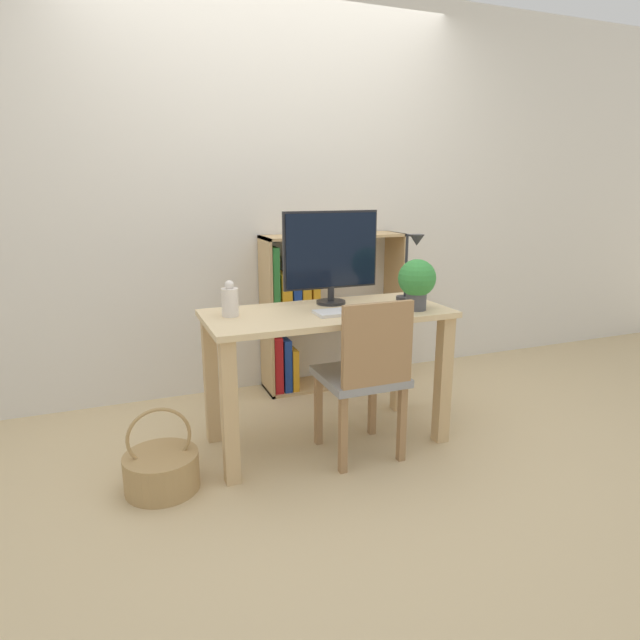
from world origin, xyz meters
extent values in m
plane|color=#CCB284|center=(0.00, 0.00, 0.00)|extent=(10.00, 10.00, 0.00)
cube|color=silver|center=(0.00, 0.98, 1.30)|extent=(8.00, 0.05, 2.60)
cube|color=#D8BC8C|center=(0.00, 0.00, 0.72)|extent=(1.26, 0.58, 0.03)
cube|color=tan|center=(-0.58, -0.23, 0.35)|extent=(0.07, 0.07, 0.70)
cube|color=tan|center=(0.58, -0.23, 0.35)|extent=(0.07, 0.07, 0.70)
cube|color=tan|center=(-0.58, 0.23, 0.35)|extent=(0.07, 0.07, 0.70)
cube|color=tan|center=(0.58, 0.23, 0.35)|extent=(0.07, 0.07, 0.70)
cylinder|color=#232326|center=(0.08, 0.15, 0.74)|extent=(0.16, 0.16, 0.02)
cylinder|color=#232326|center=(0.08, 0.15, 0.79)|extent=(0.04, 0.04, 0.08)
cube|color=#232326|center=(0.08, 0.16, 1.03)|extent=(0.54, 0.02, 0.42)
cube|color=black|center=(0.08, 0.15, 1.03)|extent=(0.51, 0.03, 0.39)
cube|color=silver|center=(0.10, -0.09, 0.74)|extent=(0.39, 0.14, 0.02)
cylinder|color=silver|center=(-0.49, 0.07, 0.80)|extent=(0.08, 0.08, 0.14)
sphere|color=silver|center=(-0.49, 0.07, 0.89)|extent=(0.05, 0.05, 0.05)
cylinder|color=#2D2D33|center=(0.52, 0.09, 0.74)|extent=(0.10, 0.10, 0.02)
cylinder|color=#2D2D33|center=(0.52, 0.09, 0.93)|extent=(0.02, 0.02, 0.35)
cylinder|color=#2D2D33|center=(0.52, 0.04, 1.10)|extent=(0.01, 0.10, 0.01)
cone|color=#2D2D33|center=(0.52, -0.01, 1.08)|extent=(0.08, 0.08, 0.06)
cylinder|color=#4C4C51|center=(0.44, -0.15, 0.78)|extent=(0.11, 0.11, 0.09)
sphere|color=#388C3D|center=(0.44, -0.15, 0.90)|extent=(0.20, 0.20, 0.20)
cube|color=gray|center=(0.11, -0.18, 0.42)|extent=(0.40, 0.40, 0.04)
cube|color=#9E754C|center=(0.11, -0.37, 0.64)|extent=(0.36, 0.03, 0.40)
cube|color=#9E754C|center=(-0.06, -0.34, 0.20)|extent=(0.04, 0.04, 0.40)
cube|color=#9E754C|center=(0.27, -0.34, 0.20)|extent=(0.04, 0.04, 0.40)
cube|color=#9E754C|center=(-0.06, -0.02, 0.20)|extent=(0.04, 0.04, 0.40)
cube|color=#9E754C|center=(0.27, -0.02, 0.20)|extent=(0.04, 0.04, 0.40)
cube|color=tan|center=(-0.10, 0.80, 0.52)|extent=(0.02, 0.28, 1.05)
cube|color=tan|center=(0.85, 0.80, 0.52)|extent=(0.02, 0.28, 1.05)
cube|color=tan|center=(0.37, 0.80, 0.01)|extent=(0.97, 0.28, 0.02)
cube|color=tan|center=(0.37, 0.80, 1.04)|extent=(0.97, 0.28, 0.02)
cube|color=tan|center=(0.37, 0.80, 0.52)|extent=(0.93, 0.28, 0.02)
cube|color=red|center=(-0.05, 0.80, 0.21)|extent=(0.06, 0.24, 0.38)
cube|color=navy|center=(0.01, 0.80, 0.20)|extent=(0.05, 0.24, 0.36)
cube|color=orange|center=(0.06, 0.80, 0.16)|extent=(0.04, 0.24, 0.28)
cube|color=#2D7F38|center=(-0.06, 0.80, 0.76)|extent=(0.04, 0.24, 0.45)
cube|color=orange|center=(0.01, 0.80, 0.67)|extent=(0.07, 0.24, 0.28)
cube|color=navy|center=(0.08, 0.80, 0.72)|extent=(0.05, 0.24, 0.37)
cube|color=orange|center=(0.14, 0.80, 0.69)|extent=(0.06, 0.24, 0.32)
cube|color=orange|center=(0.21, 0.80, 0.72)|extent=(0.05, 0.24, 0.38)
cylinder|color=tan|center=(-0.89, -0.17, 0.09)|extent=(0.34, 0.34, 0.17)
torus|color=tan|center=(-0.89, -0.17, 0.26)|extent=(0.29, 0.02, 0.29)
camera|label=1|loc=(-1.03, -2.49, 1.36)|focal=30.00mm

